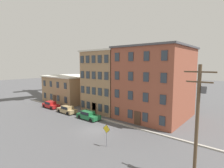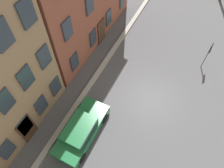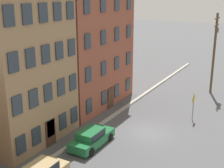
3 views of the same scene
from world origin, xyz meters
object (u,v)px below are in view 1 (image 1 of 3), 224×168
car_tan (67,109)px  utility_pole (198,116)px  car_green (88,115)px  caution_sign (107,132)px  car_red (51,104)px

car_tan → utility_pole: (24.96, -5.27, 4.64)m
car_green → utility_pole: (18.81, -5.25, 4.64)m
caution_sign → utility_pole: utility_pole is taller
car_tan → car_green: bearing=-0.2°
utility_pole → caution_sign: bearing=-177.6°
car_tan → caution_sign: 16.46m
car_green → utility_pole: utility_pole is taller
car_red → car_green: (12.32, -0.21, 0.00)m
car_tan → car_red: bearing=178.3°
car_red → utility_pole: size_ratio=0.46×
car_green → utility_pole: 20.08m
car_red → car_green: size_ratio=1.00×
caution_sign → utility_pole: size_ratio=0.28×
car_green → caution_sign: caution_sign is taller
car_tan → utility_pole: 25.93m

